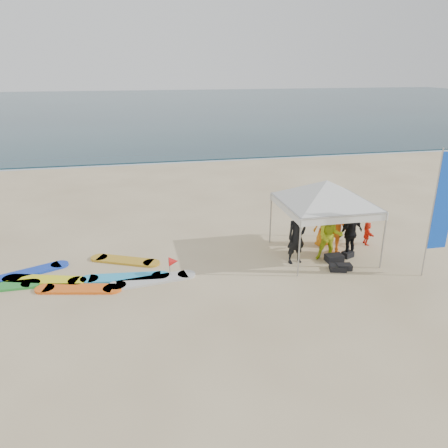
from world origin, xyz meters
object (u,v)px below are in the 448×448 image
Objects in this scene: person_orange_b at (325,222)px; person_seated at (367,233)px; surfboard_spread at (80,278)px; canopy_tent at (327,181)px; person_black_b at (351,233)px; marker_pennant at (173,261)px; feather_flag at (443,203)px; person_black_a at (296,237)px; person_yellow at (330,236)px; person_orange_a at (336,227)px.

person_orange_b is 2.11× the size of person_seated.
person_seated is at bearing 3.81° from surfboard_spread.
canopy_tent is (-1.92, -0.48, 2.14)m from person_seated.
person_black_b is at bearing 136.28° from person_seated.
person_seated is (1.50, -0.28, -0.46)m from person_orange_b.
canopy_tent is 6.10× the size of marker_pennant.
person_black_b is 2.00× the size of person_seated.
person_black_b is at bearing 134.40° from feather_flag.
person_black_b is 2.93m from feather_flag.
person_black_b is 1.41m from person_seated.
person_seated is at bearing 13.87° from canopy_tent.
person_orange_b is at bearing 25.72° from person_black_a.
marker_pennant is at bearing -15.43° from person_black_b.
person_black_b is 8.68m from surfboard_spread.
person_yellow is at bearing -6.68° from person_black_b.
feather_flag is (3.71, -1.72, 1.41)m from person_black_a.
person_black_a is 1.02× the size of person_orange_b.
person_seated is (1.44, 0.42, -0.50)m from person_orange_a.
feather_flag reaches higher than marker_pennant.
surfboard_spread is (-8.29, -0.23, -0.88)m from person_orange_a.
feather_flag is (2.19, -2.89, 1.42)m from person_orange_b.
person_orange_b is at bearing -44.16° from person_orange_a.
canopy_tent is at bearing 6.75° from marker_pennant.
person_orange_a is at bearing 1.57° from surfboard_spread.
person_black_b is at bearing -20.97° from canopy_tent.
person_orange_a reaches higher than marker_pennant.
person_seated is 0.21× the size of canopy_tent.
person_yellow is at bearing 50.47° from person_orange_b.
person_orange_b is (-0.07, 0.70, -0.04)m from person_orange_a.
person_black_a is 6.77m from surfboard_spread.
person_black_b is at bearing 173.19° from person_orange_a.
surfboard_spread is (-2.77, 0.42, -0.46)m from marker_pennant.
marker_pennant is at bearing 47.10° from person_orange_a.
person_orange_b is 1.60m from person_seated.
feather_flag is at bearing -36.70° from person_black_a.
person_orange_a is at bearing 6.38° from canopy_tent.
person_black_b is at bearing -0.97° from surfboard_spread.
surfboard_spread is (-10.42, 1.96, -2.26)m from feather_flag.
person_orange_b reaches higher than surfboard_spread.
person_orange_b is 0.45× the size of feather_flag.
person_seated is (1.09, 0.80, -0.41)m from person_black_b.
marker_pennant is (-5.06, -0.11, -0.36)m from person_yellow.
feather_flag reaches higher than person_orange_b.
surfboard_spread is at bearing 171.31° from marker_pennant.
person_black_b is 0.95× the size of person_orange_b.
canopy_tent is (1.09, 0.41, 1.67)m from person_black_a.
feather_flag is (2.59, -1.65, 1.45)m from person_yellow.
canopy_tent reaches higher than person_yellow.
person_seated is 2.92m from canopy_tent.
person_orange_a is at bearing 116.44° from person_seated.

